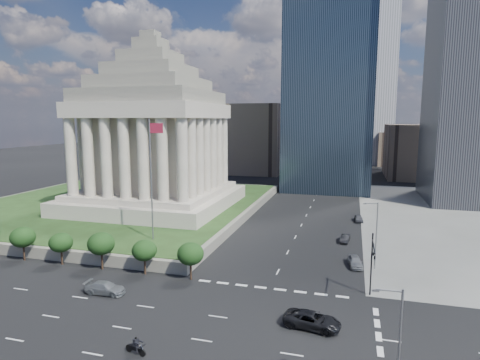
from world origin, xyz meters
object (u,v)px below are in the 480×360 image
(traffic_signal_ne, at_px, (372,260))
(suv_grey, at_px, (105,288))
(war_memorial, at_px, (153,121))
(pickup_truck, at_px, (312,320))
(parked_sedan_near, at_px, (355,261))
(flagpole, at_px, (152,173))
(street_lamp_north, at_px, (375,232))
(parked_sedan_far, at_px, (359,218))
(parked_sedan_mid, at_px, (345,239))
(street_lamp_south, at_px, (397,346))
(motorcycle_trail, at_px, (135,345))

(traffic_signal_ne, relative_size, suv_grey, 1.53)
(war_memorial, height_order, pickup_truck, war_memorial)
(parked_sedan_near, bearing_deg, flagpole, 173.25)
(flagpole, xyz_separation_m, traffic_signal_ne, (34.33, -10.30, -7.86))
(street_lamp_north, xyz_separation_m, parked_sedan_far, (-1.83, 28.30, -4.96))
(street_lamp_north, height_order, pickup_truck, street_lamp_north)
(war_memorial, height_order, street_lamp_north, war_memorial)
(pickup_truck, bearing_deg, traffic_signal_ne, -28.87)
(street_lamp_north, xyz_separation_m, pickup_truck, (-7.00, -19.53, -4.83))
(parked_sedan_mid, distance_m, parked_sedan_far, 16.22)
(pickup_truck, bearing_deg, parked_sedan_far, 1.84)
(pickup_truck, xyz_separation_m, parked_sedan_far, (5.17, 47.83, -0.13))
(pickup_truck, relative_size, parked_sedan_mid, 1.52)
(pickup_truck, height_order, parked_sedan_mid, pickup_truck)
(flagpole, relative_size, traffic_signal_ne, 2.50)
(flagpole, relative_size, parked_sedan_near, 4.31)
(traffic_signal_ne, height_order, street_lamp_south, street_lamp_south)
(parked_sedan_mid, bearing_deg, flagpole, -149.82)
(flagpole, distance_m, suv_grey, 21.27)
(flagpole, relative_size, parked_sedan_far, 4.87)
(street_lamp_north, distance_m, pickup_truck, 21.30)
(traffic_signal_ne, bearing_deg, parked_sedan_near, 98.72)
(traffic_signal_ne, height_order, motorcycle_trail, traffic_signal_ne)
(street_lamp_south, xyz_separation_m, parked_sedan_mid, (-4.33, 43.27, -5.01))
(war_memorial, xyz_separation_m, suv_grey, (14.38, -41.17, -20.64))
(parked_sedan_near, bearing_deg, war_memorial, 144.12)
(pickup_truck, bearing_deg, parked_sedan_mid, 3.21)
(parked_sedan_near, height_order, motorcycle_trail, motorcycle_trail)
(traffic_signal_ne, height_order, parked_sedan_far, traffic_signal_ne)
(traffic_signal_ne, bearing_deg, parked_sedan_far, 91.45)
(street_lamp_south, height_order, parked_sedan_far, street_lamp_south)
(street_lamp_south, bearing_deg, traffic_signal_ne, 92.41)
(suv_grey, relative_size, motorcycle_trail, 2.17)
(parked_sedan_near, relative_size, parked_sedan_mid, 1.18)
(street_lamp_north, relative_size, parked_sedan_far, 2.43)
(pickup_truck, bearing_deg, suv_grey, 95.02)
(parked_sedan_near, height_order, parked_sedan_far, parked_sedan_near)
(flagpole, height_order, parked_sedan_mid, flagpole)
(flagpole, height_order, motorcycle_trail, flagpole)
(flagpole, relative_size, parked_sedan_mid, 5.08)
(parked_sedan_mid, bearing_deg, suv_grey, -126.34)
(street_lamp_south, xyz_separation_m, street_lamp_north, (0.00, 31.00, 0.00))
(suv_grey, distance_m, parked_sedan_mid, 41.78)
(suv_grey, bearing_deg, war_memorial, 16.74)
(war_memorial, height_order, traffic_signal_ne, war_memorial)
(parked_sedan_far, bearing_deg, street_lamp_north, -91.96)
(flagpole, distance_m, street_lamp_south, 46.81)
(war_memorial, height_order, parked_sedan_far, war_memorial)
(flagpole, height_order, suv_grey, flagpole)
(flagpole, bearing_deg, motorcycle_trail, -65.44)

